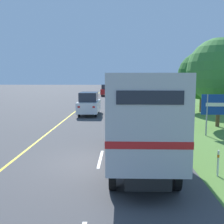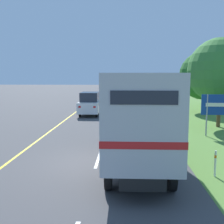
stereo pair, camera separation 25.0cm
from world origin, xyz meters
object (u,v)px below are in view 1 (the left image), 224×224
object	(u,v)px
roadside_tree_near	(220,71)
roadside_tree_mid	(202,75)
roadside_tree_far	(206,82)
delineator_post	(218,162)
horse_trailer_truck	(140,116)
lead_car_blue_ahead	(127,95)
lead_car_white	(89,104)
lead_car_red_ahead	(106,90)
highway_sign	(221,106)

from	to	relation	value
roadside_tree_near	roadside_tree_mid	bearing A→B (deg)	82.33
roadside_tree_far	delineator_post	size ratio (longest dim) A/B	4.55
horse_trailer_truck	lead_car_blue_ahead	xyz separation A→B (m)	(0.03, 25.87, -1.03)
lead_car_white	roadside_tree_far	bearing A→B (deg)	32.30
horse_trailer_truck	lead_car_red_ahead	distance (m)	39.54
lead_car_red_ahead	lead_car_blue_ahead	bearing A→B (deg)	-75.96
lead_car_blue_ahead	lead_car_white	bearing A→B (deg)	-107.86
lead_car_white	roadside_tree_mid	size ratio (longest dim) A/B	0.74
delineator_post	roadside_tree_far	bearing A→B (deg)	74.54
lead_car_white	lead_car_red_ahead	distance (m)	24.92
roadside_tree_near	roadside_tree_far	size ratio (longest dim) A/B	1.43
highway_sign	horse_trailer_truck	bearing A→B (deg)	-132.33
lead_car_white	lead_car_blue_ahead	world-z (taller)	lead_car_white
highway_sign	roadside_tree_near	size ratio (longest dim) A/B	0.46
horse_trailer_truck	lead_car_red_ahead	world-z (taller)	horse_trailer_truck
roadside_tree_far	delineator_post	distance (m)	24.80
horse_trailer_truck	delineator_post	bearing A→B (deg)	-22.54
roadside_tree_mid	roadside_tree_near	bearing A→B (deg)	-97.67
lead_car_blue_ahead	delineator_post	bearing A→B (deg)	-84.28
roadside_tree_mid	delineator_post	xyz separation A→B (m)	(-4.45, -18.00, -3.09)
lead_car_blue_ahead	horse_trailer_truck	bearing A→B (deg)	-90.07
roadside_tree_mid	delineator_post	bearing A→B (deg)	-103.89
roadside_tree_far	horse_trailer_truck	bearing A→B (deg)	-112.36
lead_car_white	lead_car_blue_ahead	size ratio (longest dim) A/B	1.03
lead_car_white	roadside_tree_near	distance (m)	11.61
roadside_tree_mid	roadside_tree_far	world-z (taller)	roadside_tree_mid
lead_car_white	highway_sign	bearing A→B (deg)	-44.67
roadside_tree_near	delineator_post	xyz separation A→B (m)	(-3.37, -10.00, -3.42)
highway_sign	roadside_tree_far	world-z (taller)	roadside_tree_far
roadside_tree_near	roadside_tree_far	bearing A→B (deg)	76.90
roadside_tree_far	lead_car_white	bearing A→B (deg)	-147.70
lead_car_white	delineator_post	distance (m)	16.87
highway_sign	lead_car_red_ahead	bearing A→B (deg)	104.26
highway_sign	roadside_tree_mid	world-z (taller)	roadside_tree_mid
roadside_tree_mid	roadside_tree_far	size ratio (longest dim) A/B	1.38
horse_trailer_truck	lead_car_white	size ratio (longest dim) A/B	1.86
lead_car_red_ahead	highway_sign	xyz separation A→B (m)	(8.56, -33.67, 0.81)
lead_car_blue_ahead	roadside_tree_mid	world-z (taller)	roadside_tree_mid
roadside_tree_far	lead_car_red_ahead	bearing A→B (deg)	127.15
horse_trailer_truck	roadside_tree_near	distance (m)	10.93
delineator_post	lead_car_white	bearing A→B (deg)	112.23
horse_trailer_truck	highway_sign	bearing A→B (deg)	47.67
lead_car_red_ahead	roadside_tree_far	xyz separation A→B (m)	(12.67, -16.72, 1.80)
horse_trailer_truck	roadside_tree_far	size ratio (longest dim) A/B	1.89
roadside_tree_mid	lead_car_white	bearing A→B (deg)	-167.51
lead_car_red_ahead	delineator_post	world-z (taller)	lead_car_red_ahead
lead_car_white	delineator_post	world-z (taller)	lead_car_white
roadside_tree_mid	highway_sign	bearing A→B (deg)	-100.07
horse_trailer_truck	lead_car_blue_ahead	bearing A→B (deg)	89.93
horse_trailer_truck	roadside_tree_near	xyz separation A→B (m)	(6.11, 8.86, 1.90)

